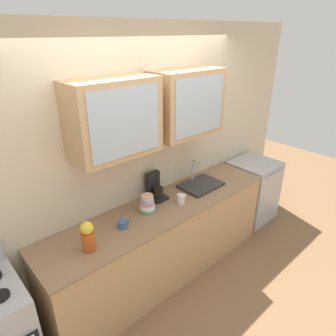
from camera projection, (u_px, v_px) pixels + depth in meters
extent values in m
plane|color=brown|center=(164.00, 272.00, 3.48)|extent=(10.00, 10.00, 0.00)
cube|color=beige|center=(140.00, 158.00, 3.17)|extent=(4.91, 0.10, 2.64)
cube|color=tan|center=(114.00, 118.00, 2.52)|extent=(0.78, 0.37, 0.66)
cube|color=#9EADB7|center=(127.00, 123.00, 2.39)|extent=(0.66, 0.01, 0.56)
cube|color=tan|center=(186.00, 103.00, 3.05)|extent=(0.78, 0.37, 0.66)
cube|color=#9EADB7|center=(200.00, 106.00, 2.92)|extent=(0.66, 0.01, 0.56)
cube|color=tan|center=(164.00, 242.00, 3.30)|extent=(2.66, 0.61, 0.87)
cube|color=#8C6B4C|center=(164.00, 207.00, 3.11)|extent=(2.69, 0.64, 0.02)
cylinder|color=black|center=(0.00, 296.00, 2.05)|extent=(0.13, 0.13, 0.02)
cube|color=#2D2D30|center=(201.00, 185.00, 3.50)|extent=(0.48, 0.35, 0.03)
cylinder|color=#ADAFB5|center=(192.00, 170.00, 3.54)|extent=(0.02, 0.02, 0.25)
cylinder|color=#ADAFB5|center=(196.00, 162.00, 3.45)|extent=(0.02, 0.12, 0.02)
cylinder|color=#669972|center=(148.00, 210.00, 3.01)|extent=(0.16, 0.16, 0.04)
cylinder|color=white|center=(147.00, 207.00, 2.99)|extent=(0.15, 0.15, 0.05)
cylinder|color=#D87F84|center=(147.00, 203.00, 2.97)|extent=(0.14, 0.14, 0.05)
cylinder|color=#8CB7E0|center=(147.00, 200.00, 2.96)|extent=(0.13, 0.13, 0.05)
cylinder|color=#E0AD7F|center=(147.00, 197.00, 2.94)|extent=(0.12, 0.12, 0.04)
cylinder|color=#BF4C19|center=(89.00, 241.00, 2.46)|extent=(0.11, 0.11, 0.17)
sphere|color=yellow|center=(87.00, 228.00, 2.40)|extent=(0.11, 0.11, 0.11)
cylinder|color=silver|center=(181.00, 199.00, 3.15)|extent=(0.08, 0.08, 0.10)
torus|color=silver|center=(184.00, 197.00, 3.18)|extent=(0.06, 0.01, 0.06)
cylinder|color=#38608C|center=(123.00, 224.00, 2.76)|extent=(0.09, 0.09, 0.08)
torus|color=#38608C|center=(127.00, 222.00, 2.79)|extent=(0.05, 0.01, 0.05)
cube|color=#ADAFB5|center=(251.00, 191.00, 4.33)|extent=(0.60, 0.58, 0.89)
cube|color=#ADAFB5|center=(270.00, 198.00, 4.13)|extent=(0.57, 0.01, 0.80)
cylinder|color=#ADAFB5|center=(276.00, 174.00, 3.95)|extent=(0.45, 0.02, 0.02)
cube|color=black|center=(157.00, 197.00, 3.25)|extent=(0.17, 0.20, 0.03)
cylinder|color=black|center=(158.00, 192.00, 3.20)|extent=(0.11, 0.11, 0.11)
cube|color=black|center=(153.00, 183.00, 3.23)|extent=(0.15, 0.06, 0.26)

